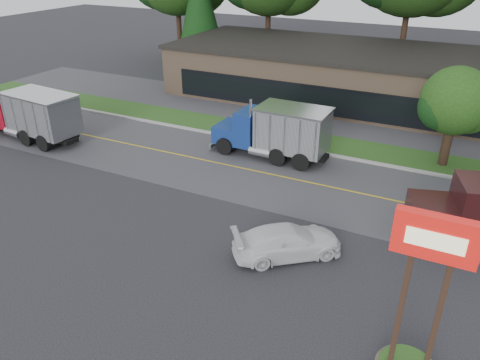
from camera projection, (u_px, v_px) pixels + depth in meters
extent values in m
plane|color=#38383E|center=(169.00, 250.00, 20.78)|extent=(140.00, 140.00, 0.00)
cube|color=#4E4E53|center=(254.00, 171.00, 27.97)|extent=(60.00, 8.00, 0.02)
cube|color=gold|center=(254.00, 171.00, 27.97)|extent=(60.00, 0.12, 0.01)
cube|color=#9E9E99|center=(280.00, 146.00, 31.32)|extent=(60.00, 0.30, 0.12)
cube|color=#254B1A|center=(290.00, 138.00, 32.76)|extent=(60.00, 3.40, 0.03)
cube|color=#4E4E53|center=(313.00, 116.00, 36.75)|extent=(60.00, 7.00, 0.02)
cube|color=#907158|center=(359.00, 77.00, 39.85)|extent=(32.00, 12.00, 4.00)
cube|color=#332116|center=(400.00, 310.00, 13.64)|extent=(0.16, 0.16, 5.00)
cube|color=#332116|center=(437.00, 321.00, 13.24)|extent=(0.16, 0.16, 5.00)
cube|color=red|center=(436.00, 237.00, 12.22)|extent=(2.20, 0.35, 1.30)
cube|color=beige|center=(435.00, 241.00, 12.07)|extent=(1.50, 0.04, 0.50)
cube|color=beige|center=(437.00, 234.00, 12.37)|extent=(1.50, 0.04, 0.50)
cylinder|color=#382619|center=(180.00, 37.00, 53.07)|extent=(0.56, 0.56, 5.27)
cylinder|color=#382619|center=(268.00, 40.00, 50.64)|extent=(0.56, 0.56, 5.58)
cylinder|color=#382619|center=(401.00, 48.00, 44.92)|extent=(0.56, 0.56, 6.33)
cylinder|color=#382619|center=(202.00, 63.00, 50.86)|extent=(0.44, 0.44, 1.00)
cone|color=black|center=(200.00, 5.00, 48.15)|extent=(5.19, 5.19, 10.62)
cylinder|color=#382619|center=(445.00, 148.00, 28.30)|extent=(0.56, 0.56, 2.18)
sphere|color=#1B3E11|center=(456.00, 101.00, 26.96)|extent=(3.99, 3.99, 3.99)
sphere|color=#1B3E11|center=(468.00, 108.00, 27.29)|extent=(2.99, 2.99, 2.99)
sphere|color=black|center=(442.00, 107.00, 27.08)|extent=(2.74, 2.74, 2.74)
cube|color=black|center=(33.00, 130.00, 32.51)|extent=(8.26, 1.78, 0.28)
cube|color=#AD0C1E|center=(0.00, 114.00, 33.94)|extent=(2.17, 2.48, 1.10)
cube|color=#AD0C1E|center=(12.00, 109.00, 32.91)|extent=(1.65, 2.53, 2.20)
cube|color=black|center=(5.00, 102.00, 33.02)|extent=(0.26, 2.10, 0.90)
cube|color=silver|center=(42.00, 114.00, 31.18)|extent=(5.12, 2.96, 2.50)
cube|color=silver|center=(38.00, 95.00, 30.59)|extent=(5.28, 3.12, 0.12)
cylinder|color=black|center=(17.00, 117.00, 34.97)|extent=(1.13, 0.45, 1.10)
cylinder|color=black|center=(63.00, 130.00, 32.54)|extent=(1.13, 0.45, 1.10)
cylinder|color=black|center=(35.00, 140.00, 30.80)|extent=(1.13, 0.45, 1.10)
cube|color=black|center=(273.00, 148.00, 29.63)|extent=(7.05, 1.13, 0.28)
cube|color=navy|center=(231.00, 132.00, 30.64)|extent=(1.72, 2.33, 1.10)
cube|color=navy|center=(250.00, 127.00, 29.80)|extent=(1.27, 2.42, 2.20)
cube|color=black|center=(242.00, 119.00, 29.84)|extent=(0.10, 2.10, 0.90)
cube|color=silver|center=(293.00, 130.00, 28.47)|extent=(4.25, 2.58, 2.50)
cube|color=silver|center=(294.00, 109.00, 27.88)|extent=(4.40, 2.73, 0.12)
cylinder|color=black|center=(241.00, 134.00, 31.73)|extent=(1.11, 0.37, 1.10)
cylinder|color=black|center=(225.00, 146.00, 29.91)|extent=(1.11, 0.37, 1.10)
cylinder|color=black|center=(303.00, 146.00, 29.91)|extent=(1.11, 0.37, 1.10)
cylinder|color=black|center=(289.00, 159.00, 28.09)|extent=(1.11, 0.37, 1.10)
cube|color=black|center=(432.00, 212.00, 21.52)|extent=(2.57, 2.77, 1.10)
cube|color=black|center=(472.00, 204.00, 21.00)|extent=(2.08, 2.71, 2.20)
cube|color=black|center=(459.00, 195.00, 20.91)|extent=(0.65, 2.03, 0.90)
cylinder|color=black|center=(429.00, 210.00, 22.75)|extent=(1.15, 0.65, 1.10)
cylinder|color=black|center=(439.00, 236.00, 20.73)|extent=(1.15, 0.65, 1.10)
imported|color=white|center=(287.00, 241.00, 20.15)|extent=(4.90, 4.52, 1.38)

